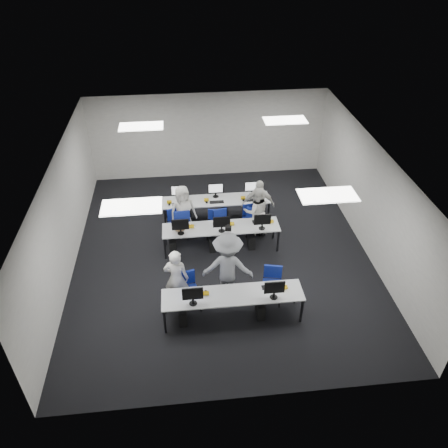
{
  "coord_description": "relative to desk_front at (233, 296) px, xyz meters",
  "views": [
    {
      "loc": [
        -0.95,
        -9.39,
        7.74
      ],
      "look_at": [
        0.06,
        -0.04,
        1.0
      ],
      "focal_mm": 35.0,
      "sensor_mm": 36.0,
      "label": 1
    }
  ],
  "objects": [
    {
      "name": "desk_front",
      "position": [
        0.0,
        0.0,
        0.0
      ],
      "size": [
        3.2,
        0.7,
        0.73
      ],
      "color": "#BABEBF",
      "rests_on": "ground"
    },
    {
      "name": "equipment_front",
      "position": [
        -0.19,
        -0.02,
        -0.32
      ],
      "size": [
        2.51,
        0.41,
        1.19
      ],
      "color": "#0B1997",
      "rests_on": "desk_front"
    },
    {
      "name": "dslr_camera",
      "position": [
        -0.01,
        0.88,
        1.26
      ],
      "size": [
        0.17,
        0.2,
        0.1
      ],
      "primitive_type": "cube",
      "rotation": [
        0.0,
        0.0,
        2.98
      ],
      "color": "black",
      "rests_on": "photographer"
    },
    {
      "name": "desk_back",
      "position": [
        0.0,
        4.0,
        0.0
      ],
      "size": [
        3.2,
        0.7,
        0.73
      ],
      "color": "#BABEBF",
      "rests_on": "ground"
    },
    {
      "name": "handbag",
      "position": [
        -1.13,
        2.55,
        0.21
      ],
      "size": [
        0.43,
        0.32,
        0.31
      ],
      "primitive_type": "ellipsoid",
      "rotation": [
        0.0,
        0.0,
        -0.22
      ],
      "color": "#8A6547",
      "rests_on": "desk_mid"
    },
    {
      "name": "chair_2",
      "position": [
        -1.2,
        3.22,
        -0.39
      ],
      "size": [
        0.59,
        0.61,
        0.91
      ],
      "rotation": [
        0.0,
        0.0,
        0.37
      ],
      "color": "navy",
      "rests_on": "ground"
    },
    {
      "name": "chair_4",
      "position": [
        0.94,
        3.24,
        -0.4
      ],
      "size": [
        0.5,
        0.53,
        0.89
      ],
      "rotation": [
        0.0,
        0.0,
        0.14
      ],
      "color": "navy",
      "rests_on": "ground"
    },
    {
      "name": "equipment_mid",
      "position": [
        -0.19,
        2.58,
        -0.32
      ],
      "size": [
        2.91,
        0.41,
        1.19
      ],
      "color": "white",
      "rests_on": "desk_mid"
    },
    {
      "name": "photographer",
      "position": [
        -0.04,
        0.7,
        0.26
      ],
      "size": [
        1.31,
        0.88,
        1.88
      ],
      "primitive_type": "imported",
      "rotation": [
        0.0,
        0.0,
        2.98
      ],
      "color": "slate",
      "rests_on": "ground"
    },
    {
      "name": "chair_7",
      "position": [
        1.06,
        3.32,
        -0.38
      ],
      "size": [
        0.59,
        0.62,
        0.94
      ],
      "rotation": [
        0.0,
        0.0,
        -0.32
      ],
      "color": "navy",
      "rests_on": "ground"
    },
    {
      "name": "student_3",
      "position": [
        1.16,
        3.44,
        0.13
      ],
      "size": [
        0.99,
        0.48,
        1.63
      ],
      "primitive_type": "imported",
      "rotation": [
        0.0,
        0.0,
        -0.09
      ],
      "color": "white",
      "rests_on": "ground"
    },
    {
      "name": "room",
      "position": [
        0.0,
        2.4,
        0.82
      ],
      "size": [
        9.0,
        9.02,
        3.0
      ],
      "color": "black",
      "rests_on": "ground"
    },
    {
      "name": "chair_5",
      "position": [
        -1.06,
        3.33,
        -0.38
      ],
      "size": [
        0.5,
        0.54,
        0.96
      ],
      "rotation": [
        0.0,
        0.0,
        0.06
      ],
      "color": "navy",
      "rests_on": "ground"
    },
    {
      "name": "chair_3",
      "position": [
        -0.14,
        3.18,
        -0.42
      ],
      "size": [
        0.48,
        0.51,
        0.81
      ],
      "rotation": [
        0.0,
        0.0,
        -0.2
      ],
      "color": "navy",
      "rests_on": "ground"
    },
    {
      "name": "student_2",
      "position": [
        -1.01,
        3.4,
        0.11
      ],
      "size": [
        0.9,
        0.72,
        1.59
      ],
      "primitive_type": "imported",
      "rotation": [
        0.0,
        0.0,
        0.32
      ],
      "color": "white",
      "rests_on": "ground"
    },
    {
      "name": "chair_6",
      "position": [
        0.0,
        3.45,
        -0.41
      ],
      "size": [
        0.51,
        0.54,
        0.87
      ],
      "rotation": [
        0.0,
        0.0,
        0.2
      ],
      "color": "navy",
      "rests_on": "ground"
    },
    {
      "name": "student_1",
      "position": [
        1.08,
        3.22,
        0.09
      ],
      "size": [
        0.77,
        0.62,
        1.53
      ],
      "primitive_type": "imported",
      "rotation": [
        0.0,
        0.0,
        3.19
      ],
      "color": "white",
      "rests_on": "ground"
    },
    {
      "name": "chair_0",
      "position": [
        -0.98,
        0.45,
        -0.38
      ],
      "size": [
        0.58,
        0.61,
        0.95
      ],
      "rotation": [
        0.0,
        0.0,
        0.26
      ],
      "color": "navy",
      "rests_on": "ground"
    },
    {
      "name": "chair_1",
      "position": [
        1.01,
        0.47,
        -0.39
      ],
      "size": [
        0.55,
        0.58,
        0.92
      ],
      "rotation": [
        0.0,
        0.0,
        -0.22
      ],
      "color": "navy",
      "rests_on": "ground"
    },
    {
      "name": "desk_mid",
      "position": [
        0.0,
        2.6,
        0.0
      ],
      "size": [
        3.2,
        0.7,
        0.73
      ],
      "color": "#BABEBF",
      "rests_on": "ground"
    },
    {
      "name": "equipment_back",
      "position": [
        0.19,
        4.02,
        -0.32
      ],
      "size": [
        2.91,
        0.41,
        1.19
      ],
      "color": "white",
      "rests_on": "desk_back"
    },
    {
      "name": "ceiling_panels",
      "position": [
        0.0,
        2.4,
        2.3
      ],
      "size": [
        5.2,
        4.6,
        0.02
      ],
      "color": "white",
      "rests_on": "room"
    },
    {
      "name": "student_0",
      "position": [
        -1.25,
        0.59,
        0.12
      ],
      "size": [
        0.65,
        0.49,
        1.61
      ],
      "primitive_type": "imported",
      "rotation": [
        0.0,
        0.0,
        2.95
      ],
      "color": "white",
      "rests_on": "ground"
    }
  ]
}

